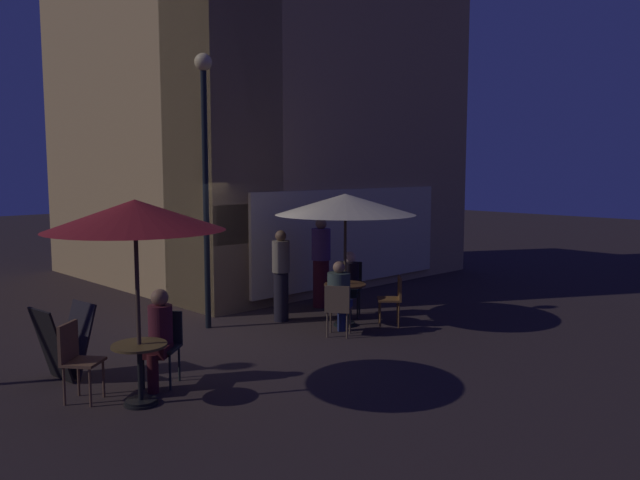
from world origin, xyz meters
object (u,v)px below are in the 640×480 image
Objects in this scene: patron_seated_1 at (350,280)px; patio_umbrella_0 at (135,216)px; street_lamp_near_corner at (205,150)px; patio_umbrella_1 at (345,205)px; cafe_table_1 at (345,295)px; cafe_chair_4 at (338,306)px; cafe_chair_0 at (163,340)px; patron_seated_2 at (339,293)px; cafe_chair_2 at (394,296)px; cafe_table_0 at (140,363)px; patron_standing_4 at (321,263)px; patron_standing_3 at (281,275)px; cafe_chair_3 at (351,284)px; patron_seated_0 at (159,332)px; menu_sandwich_board at (64,342)px; cafe_chair_1 at (76,354)px.

patio_umbrella_0 is at bearing -21.00° from patron_seated_1.
patio_umbrella_1 is (1.83, -1.54, -0.94)m from street_lamp_near_corner.
cafe_table_1 is at bearing 0.00° from patron_seated_1.
patio_umbrella_0 is at bearing 152.34° from cafe_chair_4.
patron_seated_2 reaches higher than cafe_chair_0.
cafe_chair_0 is 1.06× the size of cafe_chair_2.
cafe_chair_2 reaches higher than cafe_table_0.
patron_standing_4 reaches higher than cafe_table_0.
patio_umbrella_1 is at bearing -0.00° from patron_seated_2.
patron_standing_3 reaches higher than patron_seated_2.
cafe_chair_0 is at bearing -24.39° from cafe_chair_3.
patron_seated_0 reaches higher than patron_seated_2.
patron_standing_4 reaches higher than patron_seated_0.
patio_umbrella_1 reaches higher than patron_seated_1.
patio_umbrella_0 is at bearing -20.42° from cafe_chair_3.
cafe_table_0 is 4.58m from cafe_table_1.
cafe_chair_3 is 0.61× the size of patron_standing_3.
street_lamp_near_corner is 2.82× the size of patron_standing_3.
street_lamp_near_corner is 3.31m from patron_seated_2.
menu_sandwich_board is at bearing -89.07° from cafe_chair_0.
menu_sandwich_board is 1.30× the size of cafe_table_1.
cafe_table_1 is 0.78m from cafe_chair_4.
patron_standing_3 is (-0.58, 1.05, 0.29)m from cafe_table_1.
cafe_table_1 is at bearing 0.00° from patio_umbrella_1.
cafe_chair_0 is at bearing 44.14° from cafe_chair_2.
cafe_chair_0 is 0.52× the size of patron_standing_4.
cafe_table_0 is at bearing -20.42° from cafe_chair_3.
patio_umbrella_1 is 1.37× the size of patron_standing_4.
cafe_chair_2 is (5.33, -1.19, 0.04)m from menu_sandwich_board.
patio_umbrella_1 is 1.56m from patron_seated_2.
patio_umbrella_0 is 1.46× the size of patron_standing_3.
cafe_table_1 is 0.42× the size of patron_standing_4.
street_lamp_near_corner is at bearing 43.31° from patio_umbrella_0.
cafe_table_0 is 0.98× the size of cafe_table_1.
cafe_chair_3 reaches higher than cafe_chair_0.
street_lamp_near_corner is 4.12m from cafe_chair_2.
cafe_table_1 is 4.87m from patio_umbrella_0.
cafe_table_0 is at bearing 153.24° from patron_seated_2.
street_lamp_near_corner reaches higher than patron_seated_1.
cafe_chair_1 reaches higher than cafe_table_0.
street_lamp_near_corner is 3.65m from cafe_chair_3.
menu_sandwich_board is at bearing 99.83° from patio_umbrella_0.
patron_seated_2 is at bearing 143.60° from patron_seated_0.
cafe_chair_0 is 0.97× the size of cafe_chair_1.
patron_standing_3 is at bearing 27.23° from patio_umbrella_0.
cafe_chair_2 is at bearing 3.81° from patio_umbrella_0.
cafe_table_0 is 0.44× the size of patron_standing_3.
patron_standing_4 is (0.24, 1.01, 0.20)m from patron_seated_1.
patio_umbrella_1 is at bearing 0.00° from patron_seated_1.
patron_seated_2 is (-0.52, -0.37, 0.16)m from cafe_table_1.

